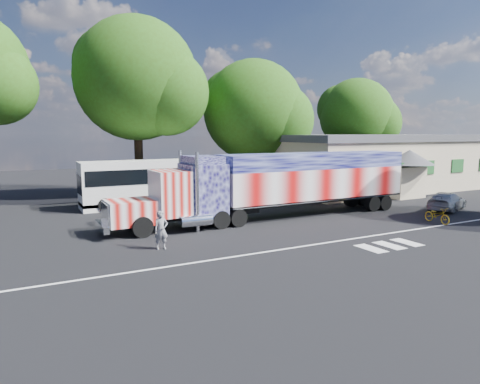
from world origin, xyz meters
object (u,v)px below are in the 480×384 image
coach_bus (161,182)px  tree_n_mid (139,80)px  semi_truck (282,183)px  parked_car (447,201)px  tree_ne_a (255,111)px  woman (161,230)px  tree_far_ne (358,116)px  bicycle (437,215)px

coach_bus → tree_n_mid: bearing=93.5°
semi_truck → parked_car: semi_truck is taller
tree_ne_a → woman: bearing=-131.5°
tree_ne_a → parked_car: bearing=-67.5°
semi_truck → tree_far_ne: size_ratio=1.74×
parked_car → woman: size_ratio=2.45×
coach_bus → tree_ne_a: 12.58m
semi_truck → woman: bearing=-157.8°
tree_ne_a → coach_bus: bearing=-158.8°
coach_bus → bicycle: size_ratio=6.37×
woman → tree_ne_a: size_ratio=0.15×
bicycle → tree_ne_a: bearing=101.2°
semi_truck → woman: 9.91m
parked_car → tree_far_ne: tree_far_ne is taller
parked_car → tree_n_mid: (-17.25, 15.97, 9.01)m
semi_truck → tree_n_mid: tree_n_mid is taller
woman → tree_far_ne: (30.30, 19.82, 6.46)m
semi_truck → woman: size_ratio=11.39×
parked_car → tree_ne_a: (-6.49, 15.66, 6.74)m
woman → tree_far_ne: tree_far_ne is taller
coach_bus → tree_far_ne: (26.48, 7.70, 5.62)m
tree_n_mid → woman: bearing=-102.1°
coach_bus → tree_ne_a: bearing=21.2°
tree_far_ne → coach_bus: bearing=-163.8°
parked_car → bicycle: bearing=99.5°
woman → tree_n_mid: tree_n_mid is taller
tree_far_ne → tree_ne_a: tree_ne_a is taller
parked_car → bicycle: (-4.40, -2.62, -0.16)m
semi_truck → tree_ne_a: (5.22, 12.48, 5.14)m
semi_truck → woman: (-9.09, -3.71, -1.35)m
bicycle → tree_far_ne: 26.85m
bicycle → tree_far_ne: bearing=62.3°
semi_truck → bicycle: 9.50m
tree_n_mid → tree_far_ne: bearing=7.1°
bicycle → tree_n_mid: bearing=129.3°
woman → bicycle: size_ratio=0.99×
tree_far_ne → tree_n_mid: tree_n_mid is taller
tree_far_ne → tree_ne_a: (-15.99, -3.63, 0.02)m
semi_truck → tree_n_mid: (-5.54, 12.79, 7.40)m
tree_n_mid → coach_bus: bearing=-86.5°
semi_truck → parked_car: size_ratio=4.65×
woman → tree_ne_a: bearing=51.1°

